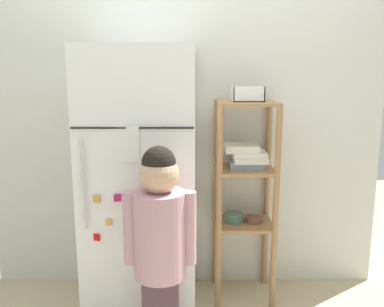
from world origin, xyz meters
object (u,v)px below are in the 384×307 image
object	(u,v)px
child_standing	(160,234)
fruit_bin	(247,95)
refrigerator	(141,183)
pantry_shelf_unit	(245,179)

from	to	relation	value
child_standing	fruit_bin	world-z (taller)	fruit_bin
refrigerator	child_standing	xyz separation A→B (m)	(0.15, -0.47, -0.12)
refrigerator	fruit_bin	size ratio (longest dim) A/B	8.52
child_standing	fruit_bin	distance (m)	0.99
refrigerator	pantry_shelf_unit	distance (m)	0.64
fruit_bin	refrigerator	bearing A→B (deg)	-168.57
refrigerator	fruit_bin	distance (m)	0.82
child_standing	fruit_bin	size ratio (longest dim) A/B	5.93
child_standing	pantry_shelf_unit	bearing A→B (deg)	50.91
refrigerator	child_standing	distance (m)	0.51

